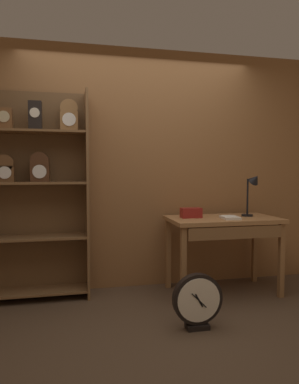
{
  "coord_description": "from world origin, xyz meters",
  "views": [
    {
      "loc": [
        -0.72,
        -2.52,
        1.27
      ],
      "look_at": [
        0.01,
        0.8,
        1.07
      ],
      "focal_mm": 32.95,
      "sensor_mm": 36.0,
      "label": 1
    }
  ],
  "objects": [
    {
      "name": "toolbox_small",
      "position": [
        0.48,
        0.92,
        0.84
      ],
      "size": [
        0.21,
        0.11,
        0.1
      ],
      "primitive_type": "cube",
      "color": "maroon",
      "rests_on": "workbench"
    },
    {
      "name": "bookshelf",
      "position": [
        -1.2,
        1.11,
        1.11
      ],
      "size": [
        1.26,
        0.32,
        2.07
      ],
      "color": "brown",
      "rests_on": "ground"
    },
    {
      "name": "back_wood_panel",
      "position": [
        0.0,
        1.3,
        1.3
      ],
      "size": [
        4.8,
        0.05,
        2.6
      ],
      "primitive_type": "cube",
      "color": "brown",
      "rests_on": "ground"
    },
    {
      "name": "round_clock_large",
      "position": [
        0.26,
        0.11,
        0.23
      ],
      "size": [
        0.41,
        0.11,
        0.45
      ],
      "color": "black",
      "rests_on": "ground"
    },
    {
      "name": "workbench",
      "position": [
        0.82,
        0.85,
        0.69
      ],
      "size": [
        1.13,
        0.63,
        0.79
      ],
      "color": "#9E6B3D",
      "rests_on": "ground"
    },
    {
      "name": "open_repair_manual",
      "position": [
        0.84,
        0.76,
        0.8
      ],
      "size": [
        0.18,
        0.23,
        0.02
      ],
      "primitive_type": "cube",
      "rotation": [
        0.0,
        0.0,
        -0.09
      ],
      "color": "silver",
      "rests_on": "workbench"
    },
    {
      "name": "desk_lamp",
      "position": [
        1.16,
        0.88,
        1.1
      ],
      "size": [
        0.19,
        0.2,
        0.47
      ],
      "color": "black",
      "rests_on": "workbench"
    },
    {
      "name": "ground_plane",
      "position": [
        0.0,
        0.0,
        0.0
      ],
      "size": [
        10.0,
        10.0,
        0.0
      ],
      "primitive_type": "plane",
      "color": "#4C3826"
    }
  ]
}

